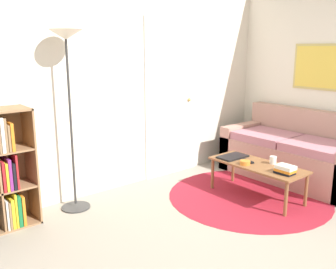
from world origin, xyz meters
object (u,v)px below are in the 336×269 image
(floor_lamp, at_px, (67,61))
(laptop, at_px, (233,157))
(bowl, at_px, (245,163))
(cup, at_px, (273,160))
(couch, at_px, (297,155))
(coffee_table, at_px, (257,167))

(floor_lamp, bearing_deg, laptop, -22.16)
(laptop, bearing_deg, bowl, -111.65)
(bowl, xyz_separation_m, cup, (0.26, -0.18, 0.02))
(couch, xyz_separation_m, cup, (-0.79, -0.19, 0.13))
(coffee_table, bearing_deg, laptop, 93.16)
(bowl, bearing_deg, cup, -34.43)
(couch, bearing_deg, laptop, 164.45)
(couch, distance_m, laptop, 0.99)
(coffee_table, xyz_separation_m, cup, (0.14, -0.11, 0.08))
(couch, bearing_deg, cup, -166.82)
(floor_lamp, height_order, cup, floor_lamp)
(floor_lamp, xyz_separation_m, couch, (2.63, -0.95, -1.23))
(couch, relative_size, laptop, 5.00)
(floor_lamp, relative_size, coffee_table, 1.69)
(floor_lamp, xyz_separation_m, laptop, (1.69, -0.69, -1.13))
(couch, bearing_deg, floor_lamp, 160.15)
(laptop, height_order, cup, cup)
(coffee_table, distance_m, cup, 0.19)
(couch, distance_m, bowl, 1.06)
(couch, bearing_deg, coffee_table, -175.10)
(floor_lamp, height_order, laptop, floor_lamp)
(bowl, distance_m, cup, 0.32)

